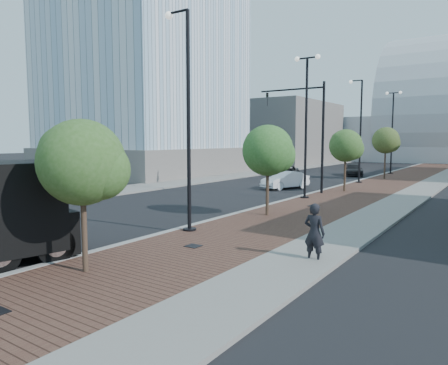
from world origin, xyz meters
The scene contains 22 objects.
sidewalk centered at (3.50, 40.00, 0.06)m, with size 7.00×140.00×0.12m, color #4C2D23.
concrete_strip centered at (6.20, 40.00, 0.07)m, with size 2.40×140.00×0.13m, color slate.
curb centered at (0.00, 40.00, 0.07)m, with size 0.30×140.00×0.14m, color gray.
west_sidewalk centered at (-13.00, 40.00, 0.06)m, with size 4.00×140.00×0.12m, color slate.
white_sedan centered at (-3.19, 26.86, 0.69)m, with size 1.46×4.19×1.38m, color white.
dark_car_mid centered at (-6.86, 34.64, 0.66)m, with size 2.20×4.77×1.33m, color black.
dark_car_far centered at (-2.44, 42.12, 0.63)m, with size 1.77×4.35×1.26m, color black.
pedestrian centered at (6.57, 8.97, 0.96)m, with size 0.70×0.46×1.92m, color black.
streetlight_1 centered at (0.49, 10.00, 4.34)m, with size 1.44×0.56×9.21m.
streetlight_2 centered at (0.60, 22.00, 4.82)m, with size 1.72×0.56×9.28m.
streetlight_3 centered at (0.49, 34.00, 4.34)m, with size 1.44×0.56×9.21m.
streetlight_4 centered at (0.60, 46.00, 4.82)m, with size 1.72×0.56×9.28m.
traffic_mast centered at (-0.30, 25.00, 4.98)m, with size 5.09×0.20×8.00m.
tree_0 centered at (1.65, 4.02, 3.27)m, with size 2.48×2.45×4.51m.
tree_1 centered at (1.65, 15.02, 3.38)m, with size 2.57×2.56×4.67m.
tree_2 centered at (1.65, 27.02, 3.49)m, with size 2.45×2.41×4.71m.
tree_3 centered at (1.65, 39.02, 3.86)m, with size 2.58×2.57×5.16m.
tower_podium centered at (-24.00, 32.00, 1.50)m, with size 19.00×19.00×3.00m, color slate.
convention_center centered at (-2.00, 85.00, 6.00)m, with size 50.00×30.00×50.00m.
commercial_block_nw centered at (-20.00, 60.00, 5.00)m, with size 14.00×20.00×10.00m, color slate.
utility_cover_1 centered at (2.40, 8.00, 0.13)m, with size 0.50×0.50×0.02m, color black.
utility_cover_2 centered at (2.40, 19.00, 0.13)m, with size 0.50×0.50×0.02m, color black.
Camera 1 is at (11.56, -3.43, 3.92)m, focal length 33.39 mm.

